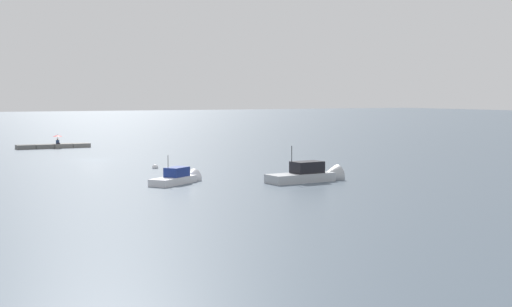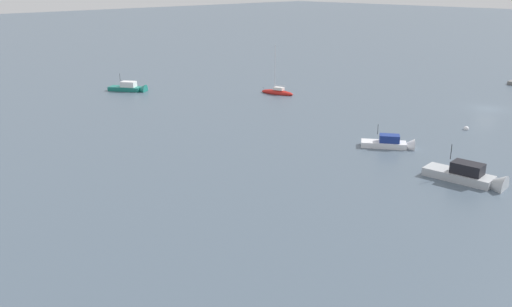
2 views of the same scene
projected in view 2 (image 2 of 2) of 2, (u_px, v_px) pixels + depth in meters
The scene contains 6 objects.
ground_plane at pixel (487, 109), 71.61m from camera, with size 500.00×500.00×0.00m, color #475666.
sailboat_red_mid at pixel (277, 92), 80.56m from camera, with size 5.49×2.75×7.57m.
motorboat_grey_near at pixel (471, 178), 45.59m from camera, with size 6.87×2.55×3.78m.
motorboat_white_mid at pixel (392, 144), 55.12m from camera, with size 5.32×4.36×2.99m.
motorboat_teal_far at pixel (131, 89), 82.73m from camera, with size 5.93×4.70×3.30m.
mooring_buoy_near at pixel (466, 129), 61.65m from camera, with size 0.60×0.60×0.60m.
Camera 2 is at (-28.00, 71.07, 16.56)m, focal length 37.75 mm.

